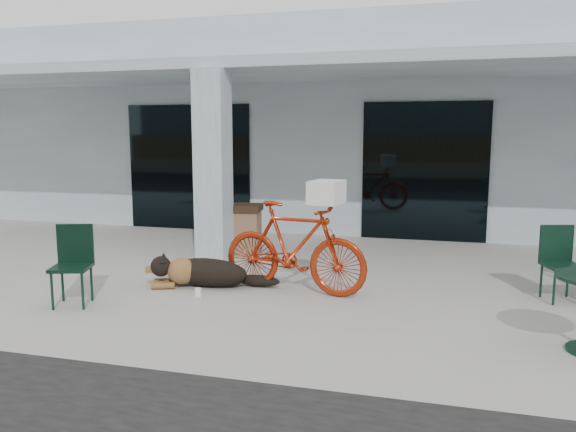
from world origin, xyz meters
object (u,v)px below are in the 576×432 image
(dog, at_px, (207,270))
(cafe_chair_near, at_px, (71,266))
(bicycle, at_px, (294,247))
(cafe_chair_far_a, at_px, (562,265))
(trash_receptacle, at_px, (246,229))

(dog, bearing_deg, cafe_chair_near, -156.01)
(bicycle, distance_m, dog, 1.29)
(bicycle, xyz_separation_m, dog, (-1.23, -0.06, -0.38))
(bicycle, bearing_deg, cafe_chair_near, 126.14)
(cafe_chair_near, distance_m, cafe_chair_far_a, 6.08)
(dog, relative_size, cafe_chair_near, 1.38)
(dog, distance_m, trash_receptacle, 2.12)
(trash_receptacle, bearing_deg, dog, -85.65)
(dog, bearing_deg, bicycle, -17.85)
(bicycle, bearing_deg, trash_receptacle, 42.93)
(cafe_chair_near, bearing_deg, trash_receptacle, 53.94)
(cafe_chair_near, relative_size, trash_receptacle, 1.11)
(bicycle, distance_m, trash_receptacle, 2.47)
(bicycle, relative_size, trash_receptacle, 2.29)
(dog, xyz_separation_m, trash_receptacle, (-0.16, 2.10, 0.22))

